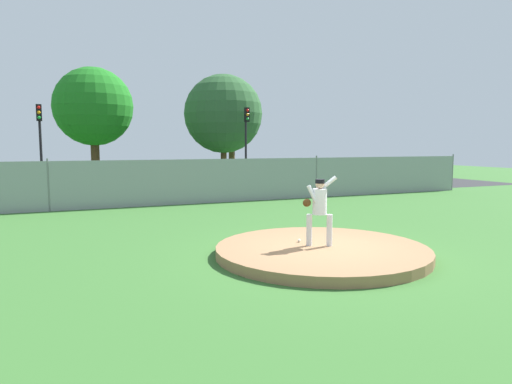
{
  "coord_description": "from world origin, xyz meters",
  "views": [
    {
      "loc": [
        -5.32,
        -8.58,
        2.5
      ],
      "look_at": [
        -0.53,
        2.53,
        1.24
      ],
      "focal_mm": 31.53,
      "sensor_mm": 36.0,
      "label": 1
    }
  ],
  "objects_px": {
    "baseball": "(299,240)",
    "parked_car_white": "(332,174)",
    "traffic_light_far": "(246,132)",
    "parked_car_silver": "(264,176)",
    "parked_car_charcoal": "(39,182)",
    "traffic_light_near": "(40,132)",
    "pitcher_youth": "(319,205)"
  },
  "relations": [
    {
      "from": "parked_car_white",
      "to": "traffic_light_far",
      "type": "relative_size",
      "value": 0.98
    },
    {
      "from": "pitcher_youth",
      "to": "parked_car_silver",
      "type": "distance_m",
      "value": 15.47
    },
    {
      "from": "baseball",
      "to": "parked_car_silver",
      "type": "relative_size",
      "value": 0.02
    },
    {
      "from": "pitcher_youth",
      "to": "traffic_light_far",
      "type": "bearing_deg",
      "value": 72.86
    },
    {
      "from": "pitcher_youth",
      "to": "traffic_light_far",
      "type": "relative_size",
      "value": 0.33
    },
    {
      "from": "pitcher_youth",
      "to": "parked_car_charcoal",
      "type": "xyz_separation_m",
      "value": [
        -6.33,
        14.74,
        -0.37
      ]
    },
    {
      "from": "traffic_light_near",
      "to": "parked_car_charcoal",
      "type": "bearing_deg",
      "value": -89.98
    },
    {
      "from": "parked_car_white",
      "to": "parked_car_silver",
      "type": "relative_size",
      "value": 1.15
    },
    {
      "from": "parked_car_silver",
      "to": "traffic_light_far",
      "type": "xyz_separation_m",
      "value": [
        0.36,
        3.6,
        2.55
      ]
    },
    {
      "from": "traffic_light_far",
      "to": "baseball",
      "type": "bearing_deg",
      "value": -108.25
    },
    {
      "from": "pitcher_youth",
      "to": "parked_car_white",
      "type": "xyz_separation_m",
      "value": [
        9.51,
        14.23,
        -0.34
      ]
    },
    {
      "from": "baseball",
      "to": "traffic_light_far",
      "type": "relative_size",
      "value": 0.02
    },
    {
      "from": "parked_car_charcoal",
      "to": "traffic_light_near",
      "type": "bearing_deg",
      "value": 90.02
    },
    {
      "from": "parked_car_silver",
      "to": "parked_car_charcoal",
      "type": "bearing_deg",
      "value": 179.09
    },
    {
      "from": "traffic_light_far",
      "to": "parked_car_silver",
      "type": "bearing_deg",
      "value": -95.76
    },
    {
      "from": "parked_car_white",
      "to": "parked_car_charcoal",
      "type": "distance_m",
      "value": 15.86
    },
    {
      "from": "parked_car_charcoal",
      "to": "traffic_light_far",
      "type": "distance_m",
      "value": 12.67
    },
    {
      "from": "baseball",
      "to": "traffic_light_near",
      "type": "bearing_deg",
      "value": 108.64
    },
    {
      "from": "pitcher_youth",
      "to": "baseball",
      "type": "relative_size",
      "value": 21.56
    },
    {
      "from": "parked_car_silver",
      "to": "traffic_light_far",
      "type": "height_order",
      "value": "traffic_light_far"
    },
    {
      "from": "baseball",
      "to": "parked_car_silver",
      "type": "xyz_separation_m",
      "value": [
        5.45,
        14.02,
        0.53
      ]
    },
    {
      "from": "baseball",
      "to": "traffic_light_near",
      "type": "xyz_separation_m",
      "value": [
        -6.12,
        18.16,
        2.97
      ]
    },
    {
      "from": "parked_car_white",
      "to": "parked_car_silver",
      "type": "xyz_separation_m",
      "value": [
        -4.28,
        0.33,
        -0.03
      ]
    },
    {
      "from": "baseball",
      "to": "parked_car_charcoal",
      "type": "bearing_deg",
      "value": 113.31
    },
    {
      "from": "baseball",
      "to": "parked_car_white",
      "type": "distance_m",
      "value": 16.81
    },
    {
      "from": "baseball",
      "to": "parked_car_charcoal",
      "type": "xyz_separation_m",
      "value": [
        -6.12,
        14.21,
        0.52
      ]
    },
    {
      "from": "parked_car_silver",
      "to": "traffic_light_far",
      "type": "distance_m",
      "value": 4.43
    },
    {
      "from": "pitcher_youth",
      "to": "parked_car_charcoal",
      "type": "bearing_deg",
      "value": 113.26
    },
    {
      "from": "parked_car_white",
      "to": "parked_car_silver",
      "type": "bearing_deg",
      "value": 175.61
    },
    {
      "from": "parked_car_white",
      "to": "traffic_light_far",
      "type": "bearing_deg",
      "value": 134.86
    },
    {
      "from": "baseball",
      "to": "pitcher_youth",
      "type": "bearing_deg",
      "value": -68.3
    },
    {
      "from": "baseball",
      "to": "traffic_light_near",
      "type": "distance_m",
      "value": 19.39
    }
  ]
}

